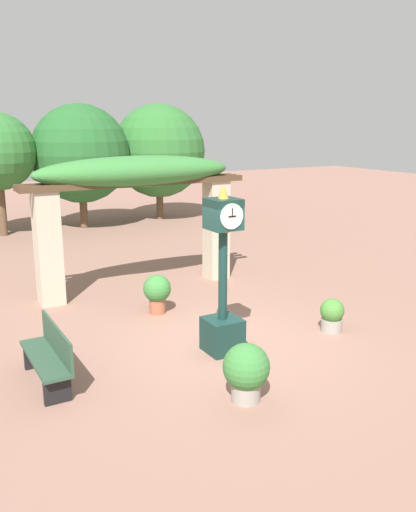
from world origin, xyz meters
TOP-DOWN VIEW (x-y plane):
  - ground_plane at (0.00, 0.00)m, footprint 60.00×60.00m
  - pedestal_clock at (-0.14, -0.18)m, footprint 0.58×0.58m
  - pergola at (0.00, 3.81)m, footprint 5.24×1.11m
  - potted_plant_near_left at (2.11, -0.41)m, footprint 0.45×0.45m
  - potted_plant_near_right at (-0.32, 2.11)m, footprint 0.57×0.57m
  - potted_plant_far_left at (-0.74, -1.81)m, footprint 0.67×0.67m
  - park_bench at (-3.00, 0.08)m, footprint 0.42×1.63m
  - tree_line at (0.07, 12.20)m, footprint 12.65×3.94m

SIDE VIEW (x-z plane):
  - ground_plane at x=0.00m, z-range 0.00..0.00m
  - potted_plant_near_left at x=2.11m, z-range 0.01..0.64m
  - park_bench at x=-3.00m, z-range -0.01..0.88m
  - potted_plant_far_left at x=-0.74m, z-range 0.04..0.88m
  - potted_plant_near_right at x=-0.32m, z-range 0.06..0.88m
  - pedestal_clock at x=-0.14m, z-range -0.25..2.61m
  - pergola at x=0.00m, z-range 0.81..3.92m
  - tree_line at x=0.07m, z-range 0.44..4.98m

